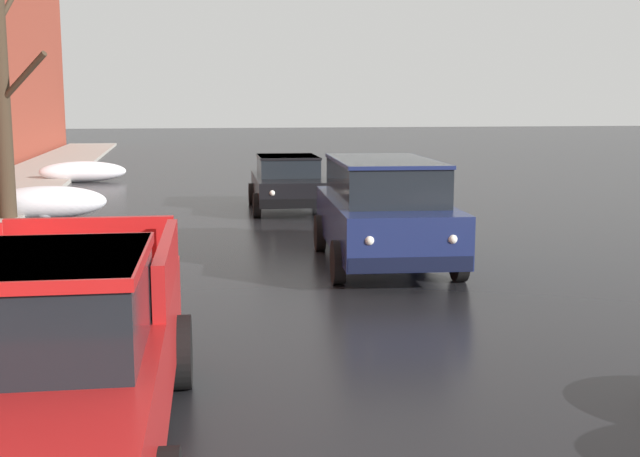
{
  "coord_description": "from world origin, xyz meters",
  "views": [
    {
      "loc": [
        -0.89,
        1.41,
        2.71
      ],
      "look_at": [
        0.83,
        10.17,
        1.31
      ],
      "focal_mm": 44.09,
      "sensor_mm": 36.0,
      "label": 1
    }
  ],
  "objects_px": {
    "suv_darkblue_parked_kerbside_close": "(383,208)",
    "sedan_black_parked_kerbside_mid": "(288,181)",
    "pickup_truck_red_approaching_near_lane": "(42,357)",
    "bare_tree_mid_block": "(1,92)"
  },
  "relations": [
    {
      "from": "suv_darkblue_parked_kerbside_close",
      "to": "sedan_black_parked_kerbside_mid",
      "type": "distance_m",
      "value": 7.45
    },
    {
      "from": "pickup_truck_red_approaching_near_lane",
      "to": "sedan_black_parked_kerbside_mid",
      "type": "distance_m",
      "value": 15.01
    },
    {
      "from": "bare_tree_mid_block",
      "to": "pickup_truck_red_approaching_near_lane",
      "type": "bearing_deg",
      "value": -78.54
    },
    {
      "from": "sedan_black_parked_kerbside_mid",
      "to": "suv_darkblue_parked_kerbside_close",
      "type": "bearing_deg",
      "value": -86.17
    },
    {
      "from": "pickup_truck_red_approaching_near_lane",
      "to": "bare_tree_mid_block",
      "type": "bearing_deg",
      "value": 101.46
    },
    {
      "from": "pickup_truck_red_approaching_near_lane",
      "to": "suv_darkblue_parked_kerbside_close",
      "type": "relative_size",
      "value": 1.08
    },
    {
      "from": "bare_tree_mid_block",
      "to": "suv_darkblue_parked_kerbside_close",
      "type": "relative_size",
      "value": 1.22
    },
    {
      "from": "bare_tree_mid_block",
      "to": "sedan_black_parked_kerbside_mid",
      "type": "bearing_deg",
      "value": 10.36
    },
    {
      "from": "bare_tree_mid_block",
      "to": "pickup_truck_red_approaching_near_lane",
      "type": "relative_size",
      "value": 1.13
    },
    {
      "from": "pickup_truck_red_approaching_near_lane",
      "to": "suv_darkblue_parked_kerbside_close",
      "type": "xyz_separation_m",
      "value": [
        4.57,
        7.02,
        0.11
      ]
    }
  ]
}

